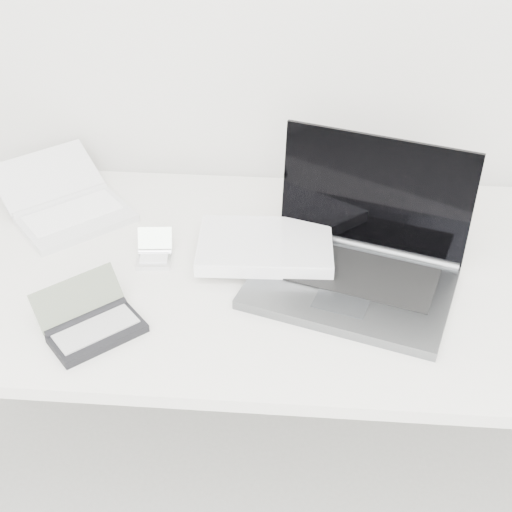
# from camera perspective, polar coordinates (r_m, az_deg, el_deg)

# --- Properties ---
(desk) EXTENTS (1.60, 0.80, 0.73)m
(desk) POSITION_cam_1_polar(r_m,az_deg,el_deg) (1.62, 1.17, -2.24)
(desk) COLOR white
(desk) RESTS_ON ground
(laptop_large) EXTENTS (0.60, 0.44, 0.29)m
(laptop_large) POSITION_cam_1_polar(r_m,az_deg,el_deg) (1.56, 5.78, 0.05)
(laptop_large) COLOR #585B5D
(laptop_large) RESTS_ON desk
(netbook_open_white) EXTENTS (0.40, 0.41, 0.09)m
(netbook_open_white) POSITION_cam_1_polar(r_m,az_deg,el_deg) (1.82, -14.87, 3.84)
(netbook_open_white) COLOR silver
(netbook_open_white) RESTS_ON desk
(pda_silver) EXTENTS (0.09, 0.10, 0.06)m
(pda_silver) POSITION_cam_1_polar(r_m,az_deg,el_deg) (1.63, -8.14, 0.11)
(pda_silver) COLOR silver
(pda_silver) RESTS_ON desk
(palmtop_charcoal) EXTENTS (0.23, 0.23, 0.09)m
(palmtop_charcoal) POSITION_cam_1_polar(r_m,az_deg,el_deg) (1.46, -12.98, -5.33)
(palmtop_charcoal) COLOR black
(palmtop_charcoal) RESTS_ON desk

